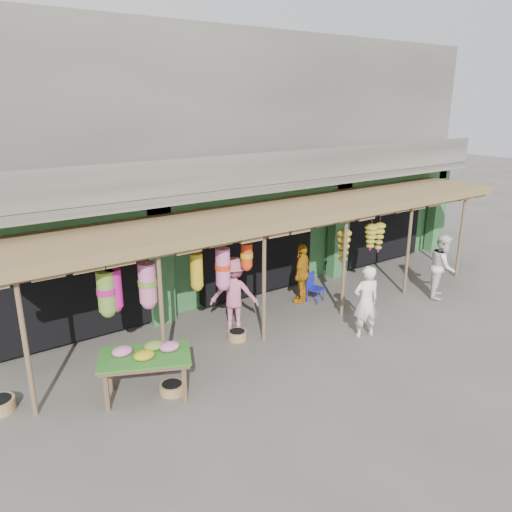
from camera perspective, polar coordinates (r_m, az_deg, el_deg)
ground at (r=12.74m, az=5.85°, el=-7.35°), size 80.00×80.00×0.00m
building at (r=15.67m, az=-5.66°, el=10.20°), size 16.40×6.80×7.00m
awning at (r=12.39m, az=3.24°, el=4.60°), size 14.00×2.70×2.79m
flower_table at (r=9.58m, az=-12.48°, el=-11.18°), size 1.91×1.57×0.99m
blue_chair at (r=13.78m, az=6.59°, el=-3.40°), size 0.48×0.48×0.80m
basket_mid at (r=9.92m, az=-9.57°, el=-14.67°), size 0.62×0.62×0.18m
basket_right at (r=11.72m, az=-2.16°, el=-9.04°), size 0.58×0.58×0.20m
person_front at (r=11.84m, az=12.46°, el=-5.11°), size 0.73×0.59×1.73m
person_right at (r=14.78m, az=20.55°, el=-1.10°), size 1.11×1.05×1.81m
person_vendor at (r=13.58m, az=5.28°, el=-1.96°), size 1.04×0.86×1.66m
person_shopper at (r=11.93m, az=-2.53°, el=-4.30°), size 1.34×1.25×1.81m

